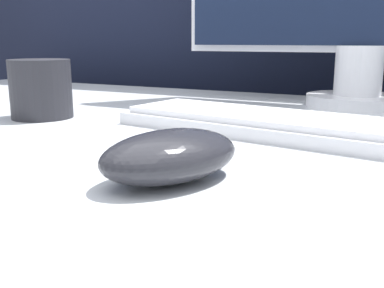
{
  "coord_description": "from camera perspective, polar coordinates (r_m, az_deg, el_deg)",
  "views": [
    {
      "loc": [
        0.25,
        -0.4,
        0.86
      ],
      "look_at": [
        0.07,
        -0.06,
        0.77
      ],
      "focal_mm": 42.0,
      "sensor_mm": 36.0,
      "label": 1
    }
  ],
  "objects": [
    {
      "name": "mug",
      "position": [
        0.7,
        -18.64,
        6.65
      ],
      "size": [
        0.09,
        0.09,
        0.09
      ],
      "color": "#232328",
      "rests_on": "desk"
    },
    {
      "name": "keyboard",
      "position": [
        0.56,
        9.81,
        2.56
      ],
      "size": [
        0.4,
        0.17,
        0.02
      ],
      "rotation": [
        0.0,
        0.0,
        -0.13
      ],
      "color": "silver",
      "rests_on": "desk"
    },
    {
      "name": "computer_mouse_near",
      "position": [
        0.36,
        -2.72,
        -1.51
      ],
      "size": [
        0.12,
        0.14,
        0.04
      ],
      "rotation": [
        0.0,
        0.0,
        -0.42
      ],
      "color": "#232328",
      "rests_on": "desk"
    },
    {
      "name": "partition_panel",
      "position": [
        1.11,
        14.16,
        4.85
      ],
      "size": [
        5.0,
        0.03,
        1.42
      ],
      "color": "black",
      "rests_on": "ground_plane"
    }
  ]
}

